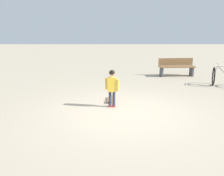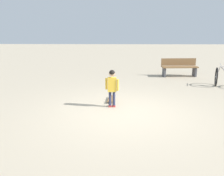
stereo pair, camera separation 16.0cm
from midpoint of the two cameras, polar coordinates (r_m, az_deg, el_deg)
The scene contains 4 objects.
ground_plane at distance 6.28m, azimuth 3.88°, elevation -6.01°, with size 50.00×50.00×0.00m, color tan.
child_person at distance 6.55m, azimuth 0.70°, elevation 0.90°, with size 0.21×0.38×1.06m.
skateboard at distance 7.27m, azimuth 0.51°, elevation -2.61°, with size 0.67×0.23×0.07m.
street_bench at distance 11.22m, azimuth 16.23°, elevation 4.85°, with size 0.56×1.63×0.80m.
Camera 2 is at (5.87, -0.22, 2.20)m, focal length 38.12 mm.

